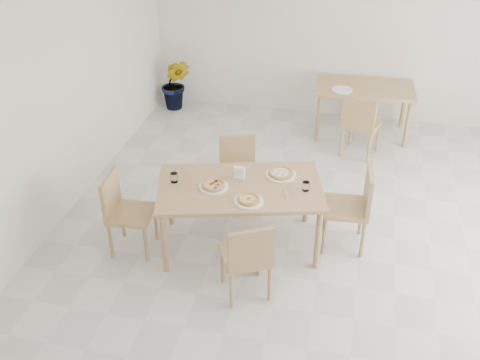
% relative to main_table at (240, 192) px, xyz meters
% --- Properties ---
extents(main_table, '(1.85, 1.34, 0.75)m').
position_rel_main_table_xyz_m(main_table, '(0.00, 0.00, 0.00)').
color(main_table, tan).
rests_on(main_table, ground).
extents(chair_south, '(0.58, 0.58, 0.87)m').
position_rel_main_table_xyz_m(chair_south, '(0.25, -0.76, -0.17)').
color(chair_south, tan).
rests_on(chair_south, ground).
extents(chair_north, '(0.54, 0.54, 0.85)m').
position_rel_main_table_xyz_m(chair_north, '(-0.20, 0.78, -0.19)').
color(chair_north, tan).
rests_on(chair_north, ground).
extents(chair_west, '(0.47, 0.47, 0.89)m').
position_rel_main_table_xyz_m(chair_west, '(-1.16, -0.32, -0.16)').
color(chair_west, tan).
rests_on(chair_west, ground).
extents(chair_east, '(0.50, 0.50, 0.93)m').
position_rel_main_table_xyz_m(chair_east, '(1.16, 0.27, -0.14)').
color(chair_east, tan).
rests_on(chair_east, ground).
extents(plate_margherita, '(0.29, 0.29, 0.02)m').
position_rel_main_table_xyz_m(plate_margherita, '(0.14, -0.26, 0.08)').
color(plate_margherita, white).
rests_on(plate_margherita, main_table).
extents(plate_mushroom, '(0.32, 0.32, 0.02)m').
position_rel_main_table_xyz_m(plate_mushroom, '(0.37, 0.29, 0.08)').
color(plate_mushroom, white).
rests_on(plate_mushroom, main_table).
extents(plate_pepperoni, '(0.30, 0.30, 0.02)m').
position_rel_main_table_xyz_m(plate_pepperoni, '(-0.25, -0.09, 0.08)').
color(plate_pepperoni, white).
rests_on(plate_pepperoni, main_table).
extents(pizza_margherita, '(0.29, 0.29, 0.03)m').
position_rel_main_table_xyz_m(pizza_margherita, '(0.14, -0.26, 0.10)').
color(pizza_margherita, tan).
rests_on(pizza_margherita, plate_margherita).
extents(pizza_mushroom, '(0.35, 0.35, 0.03)m').
position_rel_main_table_xyz_m(pizza_mushroom, '(0.37, 0.29, 0.10)').
color(pizza_mushroom, tan).
rests_on(pizza_mushroom, plate_mushroom).
extents(pizza_pepperoni, '(0.25, 0.25, 0.03)m').
position_rel_main_table_xyz_m(pizza_pepperoni, '(-0.25, -0.09, 0.10)').
color(pizza_pepperoni, tan).
rests_on(pizza_pepperoni, plate_pepperoni).
extents(tumbler_a, '(0.07, 0.07, 0.10)m').
position_rel_main_table_xyz_m(tumbler_a, '(0.66, 0.07, 0.12)').
color(tumbler_a, white).
rests_on(tumbler_a, main_table).
extents(tumbler_b, '(0.08, 0.08, 0.10)m').
position_rel_main_table_xyz_m(tumbler_b, '(-0.68, -0.07, 0.12)').
color(tumbler_b, white).
rests_on(tumbler_b, main_table).
extents(napkin_holder, '(0.13, 0.07, 0.14)m').
position_rel_main_table_xyz_m(napkin_holder, '(-0.04, 0.13, 0.14)').
color(napkin_holder, silver).
rests_on(napkin_holder, main_table).
extents(fork_a, '(0.10, 0.15, 0.01)m').
position_rel_main_table_xyz_m(fork_a, '(0.56, -0.05, 0.08)').
color(fork_a, silver).
rests_on(fork_a, main_table).
extents(fork_b, '(0.06, 0.16, 0.01)m').
position_rel_main_table_xyz_m(fork_b, '(0.47, -0.05, 0.08)').
color(fork_b, silver).
rests_on(fork_b, main_table).
extents(second_table, '(1.41, 0.86, 0.75)m').
position_rel_main_table_xyz_m(second_table, '(1.15, 2.93, -0.02)').
color(second_table, tan).
rests_on(second_table, ground).
extents(chair_back_s, '(0.56, 0.56, 0.91)m').
position_rel_main_table_xyz_m(chair_back_s, '(1.13, 2.23, -0.15)').
color(chair_back_s, tan).
rests_on(chair_back_s, ground).
extents(chair_back_n, '(0.46, 0.46, 0.86)m').
position_rel_main_table_xyz_m(chair_back_n, '(1.07, 3.68, -0.18)').
color(chair_back_n, tan).
rests_on(chair_back_n, ground).
extents(plate_empty, '(0.28, 0.28, 0.02)m').
position_rel_main_table_xyz_m(plate_empty, '(0.84, 2.70, 0.08)').
color(plate_empty, white).
rests_on(plate_empty, second_table).
extents(potted_plant, '(0.48, 0.40, 0.83)m').
position_rel_main_table_xyz_m(potted_plant, '(-1.76, 3.18, -0.26)').
color(potted_plant, '#225D1C').
rests_on(potted_plant, ground).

